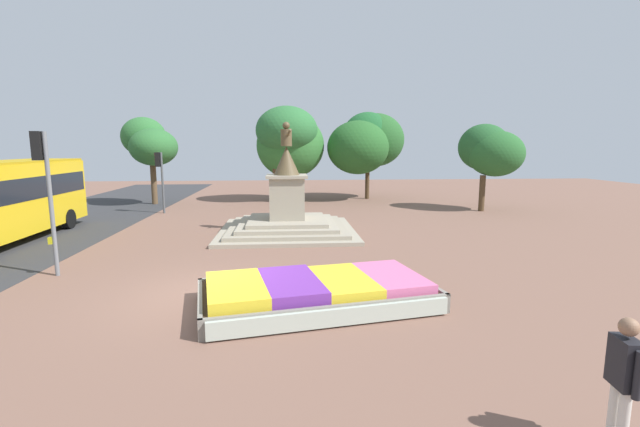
# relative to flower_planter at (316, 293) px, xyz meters

# --- Properties ---
(ground_plane) EXTENTS (75.32, 75.32, 0.00)m
(ground_plane) POSITION_rel_flower_planter_xyz_m (-2.75, 0.94, -0.30)
(ground_plane) COLOR brown
(flower_planter) EXTENTS (5.89, 3.79, 0.67)m
(flower_planter) POSITION_rel_flower_planter_xyz_m (0.00, 0.00, 0.00)
(flower_planter) COLOR #38281C
(flower_planter) RESTS_ON ground_plane
(statue_monument) EXTENTS (5.79, 5.79, 4.76)m
(statue_monument) POSITION_rel_flower_planter_xyz_m (-0.65, 8.76, 0.50)
(statue_monument) COLOR #9F9581
(statue_monument) RESTS_ON ground_plane
(traffic_light_mid_block) EXTENTS (0.42, 0.31, 4.15)m
(traffic_light_mid_block) POSITION_rel_flower_planter_xyz_m (-7.47, 2.94, 2.53)
(traffic_light_mid_block) COLOR slate
(traffic_light_mid_block) RESTS_ON ground_plane
(traffic_light_far_corner) EXTENTS (0.41, 0.29, 3.42)m
(traffic_light_far_corner) POSITION_rel_flower_planter_xyz_m (-7.70, 14.87, 2.10)
(traffic_light_far_corner) COLOR #4C5156
(traffic_light_far_corner) RESTS_ON ground_plane
(pedestrian_with_handbag) EXTENTS (0.27, 0.57, 1.73)m
(pedestrian_with_handbag) POSITION_rel_flower_planter_xyz_m (3.33, -5.21, 0.70)
(pedestrian_with_handbag) COLOR beige
(pedestrian_with_handbag) RESTS_ON ground_plane
(park_tree_far_left) EXTENTS (4.67, 5.09, 6.43)m
(park_tree_far_left) POSITION_rel_flower_planter_xyz_m (-0.46, 20.06, 3.88)
(park_tree_far_left) COLOR #4C3823
(park_tree_far_left) RESTS_ON ground_plane
(park_tree_behind_statue) EXTENTS (3.53, 3.61, 5.05)m
(park_tree_behind_statue) POSITION_rel_flower_planter_xyz_m (11.21, 14.68, 3.19)
(park_tree_behind_statue) COLOR #4C3823
(park_tree_behind_statue) RESTS_ON ground_plane
(park_tree_far_right) EXTENTS (5.74, 5.43, 6.18)m
(park_tree_far_right) POSITION_rel_flower_planter_xyz_m (5.04, 20.74, 3.73)
(park_tree_far_right) COLOR #4C3823
(park_tree_far_right) RESTS_ON ground_plane
(park_tree_street_side) EXTENTS (3.79, 3.85, 5.63)m
(park_tree_street_side) POSITION_rel_flower_planter_xyz_m (-9.39, 18.88, 3.58)
(park_tree_street_side) COLOR brown
(park_tree_street_side) RESTS_ON ground_plane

